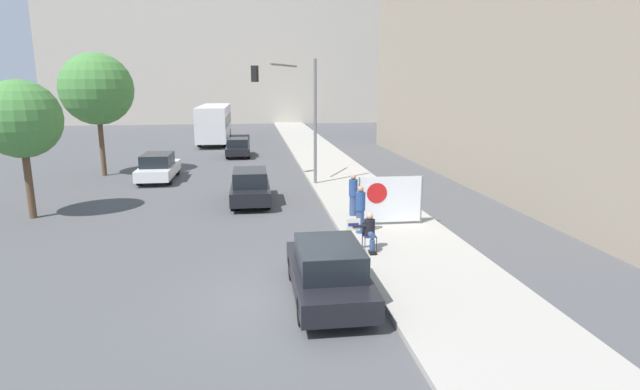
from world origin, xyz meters
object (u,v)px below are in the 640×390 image
at_px(traffic_light_pole, 293,100).
at_px(car_on_road_midblock, 158,167).
at_px(street_tree_near_curb, 21,119).
at_px(street_tree_midblock, 97,89).
at_px(parked_car_curbside, 328,271).
at_px(car_on_road_distant, 238,147).
at_px(pedestrian_behind, 353,195).
at_px(car_on_road_nearest, 250,187).
at_px(protest_banner, 390,199).
at_px(city_bus_on_road, 215,121).
at_px(jogger_on_sidewalk, 360,209).
at_px(seated_protester, 369,231).
at_px(motorcycle_on_road, 244,182).

relative_size(traffic_light_pole, car_on_road_midblock, 1.35).
distance_m(street_tree_near_curb, street_tree_midblock, 9.75).
height_order(parked_car_curbside, car_on_road_distant, parked_car_curbside).
relative_size(street_tree_near_curb, street_tree_midblock, 0.77).
height_order(pedestrian_behind, car_on_road_nearest, pedestrian_behind).
bearing_deg(traffic_light_pole, protest_banner, -72.52).
bearing_deg(city_bus_on_road, street_tree_near_curb, -101.48).
height_order(jogger_on_sidewalk, street_tree_midblock, street_tree_midblock).
bearing_deg(jogger_on_sidewalk, car_on_road_midblock, -62.57).
relative_size(car_on_road_nearest, street_tree_midblock, 0.63).
relative_size(protest_banner, street_tree_near_curb, 0.44).
bearing_deg(car_on_road_distant, protest_banner, -73.30).
bearing_deg(jogger_on_sidewalk, car_on_road_distant, -86.48).
height_order(seated_protester, protest_banner, protest_banner).
relative_size(pedestrian_behind, city_bus_on_road, 0.14).
bearing_deg(pedestrian_behind, protest_banner, 176.53).
height_order(car_on_road_nearest, street_tree_midblock, street_tree_midblock).
height_order(protest_banner, car_on_road_midblock, protest_banner).
height_order(jogger_on_sidewalk, protest_banner, protest_banner).
relative_size(protest_banner, car_on_road_nearest, 0.55).
bearing_deg(pedestrian_behind, city_bus_on_road, -24.77).
height_order(car_on_road_distant, street_tree_near_curb, street_tree_near_curb).
bearing_deg(street_tree_midblock, car_on_road_distant, 42.69).
distance_m(car_on_road_distant, street_tree_midblock, 11.24).
height_order(parked_car_curbside, car_on_road_nearest, car_on_road_nearest).
bearing_deg(motorcycle_on_road, city_bus_on_road, 97.32).
distance_m(jogger_on_sidewalk, parked_car_curbside, 5.34).
height_order(city_bus_on_road, motorcycle_on_road, city_bus_on_road).
relative_size(seated_protester, car_on_road_nearest, 0.27).
bearing_deg(seated_protester, protest_banner, 75.70).
distance_m(pedestrian_behind, street_tree_midblock, 17.57).
distance_m(car_on_road_nearest, car_on_road_midblock, 8.06).
height_order(city_bus_on_road, street_tree_midblock, street_tree_midblock).
bearing_deg(street_tree_midblock, jogger_on_sidewalk, -48.47).
bearing_deg(car_on_road_midblock, car_on_road_distant, 65.14).
bearing_deg(parked_car_curbside, seated_protester, 60.38).
xyz_separation_m(car_on_road_midblock, car_on_road_distant, (4.17, 9.01, -0.06)).
bearing_deg(street_tree_near_curb, street_tree_midblock, 89.35).
xyz_separation_m(car_on_road_distant, street_tree_midblock, (-7.63, -7.04, 4.30)).
bearing_deg(protest_banner, city_bus_on_road, 105.60).
bearing_deg(parked_car_curbside, pedestrian_behind, 74.03).
distance_m(jogger_on_sidewalk, car_on_road_midblock, 14.94).
xyz_separation_m(motorcycle_on_road, street_tree_midblock, (-8.25, 6.12, 4.43)).
height_order(jogger_on_sidewalk, pedestrian_behind, jogger_on_sidewalk).
distance_m(jogger_on_sidewalk, car_on_road_distant, 21.53).
height_order(jogger_on_sidewalk, city_bus_on_road, city_bus_on_road).
distance_m(seated_protester, city_bus_on_road, 33.52).
relative_size(parked_car_curbside, motorcycle_on_road, 2.09).
relative_size(jogger_on_sidewalk, motorcycle_on_road, 0.81).
bearing_deg(seated_protester, traffic_light_pole, 109.55).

